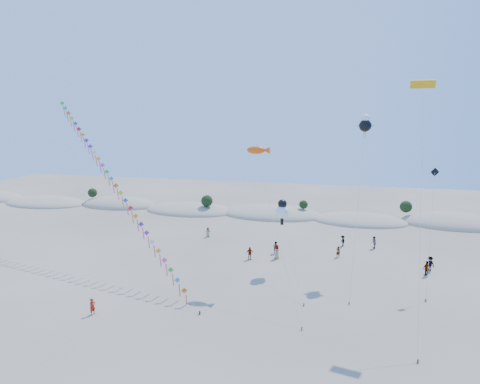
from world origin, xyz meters
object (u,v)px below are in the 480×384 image
object	(u,v)px
parafoil_kite	(423,90)
flyer_foreground	(92,307)
kite_train	(112,180)
fish_kite	(259,151)

from	to	relation	value
parafoil_kite	flyer_foreground	xyz separation A→B (m)	(-29.42, -9.04, -20.15)
kite_train	flyer_foreground	bearing A→B (deg)	-69.87
parafoil_kite	flyer_foreground	size ratio (longest dim) A/B	13.37
kite_train	parafoil_kite	distance (m)	35.82
fish_kite	parafoil_kite	world-z (taller)	parafoil_kite
fish_kite	flyer_foreground	xyz separation A→B (m)	(-13.58, -13.07, -13.91)
kite_train	fish_kite	xyz separation A→B (m)	(18.28, 0.25, 4.01)
parafoil_kite	kite_train	bearing A→B (deg)	173.68
parafoil_kite	fish_kite	bearing A→B (deg)	165.72
fish_kite	parafoil_kite	size ratio (longest dim) A/B	0.70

